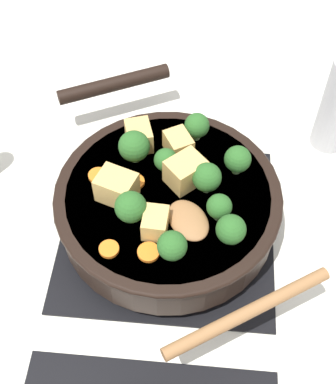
# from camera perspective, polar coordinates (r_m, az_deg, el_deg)

# --- Properties ---
(ground_plane) EXTENTS (2.40, 2.40, 0.00)m
(ground_plane) POSITION_cam_1_polar(r_m,az_deg,el_deg) (0.80, -0.00, -3.74)
(ground_plane) COLOR silver
(front_burner_grate) EXTENTS (0.31, 0.31, 0.03)m
(front_burner_grate) POSITION_cam_1_polar(r_m,az_deg,el_deg) (0.79, -0.00, -3.26)
(front_burner_grate) COLOR black
(front_burner_grate) RESTS_ON ground_plane
(skillet_pan) EXTENTS (0.36, 0.43, 0.06)m
(skillet_pan) POSITION_cam_1_polar(r_m,az_deg,el_deg) (0.75, -0.07, -1.08)
(skillet_pan) COLOR black
(skillet_pan) RESTS_ON front_burner_grate
(wooden_spoon) EXTENTS (0.21, 0.23, 0.02)m
(wooden_spoon) POSITION_cam_1_polar(r_m,az_deg,el_deg) (0.66, 5.53, -8.10)
(wooden_spoon) COLOR olive
(wooden_spoon) RESTS_ON skillet_pan
(tofu_cube_center_large) EXTENTS (0.05, 0.05, 0.03)m
(tofu_cube_center_large) POSITION_cam_1_polar(r_m,az_deg,el_deg) (0.77, -3.12, 5.97)
(tofu_cube_center_large) COLOR tan
(tofu_cube_center_large) RESTS_ON skillet_pan
(tofu_cube_near_handle) EXTENTS (0.06, 0.05, 0.04)m
(tofu_cube_near_handle) POSITION_cam_1_polar(r_m,az_deg,el_deg) (0.71, -5.49, 0.52)
(tofu_cube_near_handle) COLOR tan
(tofu_cube_near_handle) RESTS_ON skillet_pan
(tofu_cube_east_chunk) EXTENTS (0.06, 0.06, 0.04)m
(tofu_cube_east_chunk) POSITION_cam_1_polar(r_m,az_deg,el_deg) (0.72, 1.88, 2.21)
(tofu_cube_east_chunk) COLOR tan
(tofu_cube_east_chunk) RESTS_ON skillet_pan
(tofu_cube_west_chunk) EXTENTS (0.05, 0.05, 0.03)m
(tofu_cube_west_chunk) POSITION_cam_1_polar(r_m,az_deg,el_deg) (0.76, 1.11, 5.12)
(tofu_cube_west_chunk) COLOR tan
(tofu_cube_west_chunk) RESTS_ON skillet_pan
(tofu_cube_back_piece) EXTENTS (0.03, 0.04, 0.03)m
(tofu_cube_back_piece) POSITION_cam_1_polar(r_m,az_deg,el_deg) (0.68, -1.35, -3.32)
(tofu_cube_back_piece) COLOR tan
(tofu_cube_back_piece) RESTS_ON skillet_pan
(broccoli_floret_near_spoon) EXTENTS (0.04, 0.04, 0.05)m
(broccoli_floret_near_spoon) POSITION_cam_1_polar(r_m,az_deg,el_deg) (0.68, -4.00, -1.62)
(broccoli_floret_near_spoon) COLOR #709956
(broccoli_floret_near_spoon) RESTS_ON skillet_pan
(broccoli_floret_center_top) EXTENTS (0.03, 0.03, 0.04)m
(broccoli_floret_center_top) POSITION_cam_1_polar(r_m,az_deg,el_deg) (0.69, 5.48, -1.59)
(broccoli_floret_center_top) COLOR #709956
(broccoli_floret_center_top) RESTS_ON skillet_pan
(broccoli_floret_east_rim) EXTENTS (0.04, 0.04, 0.04)m
(broccoli_floret_east_rim) POSITION_cam_1_polar(r_m,az_deg,el_deg) (0.77, 3.10, 7.07)
(broccoli_floret_east_rim) COLOR #709956
(broccoli_floret_east_rim) RESTS_ON skillet_pan
(broccoli_floret_west_rim) EXTENTS (0.04, 0.04, 0.05)m
(broccoli_floret_west_rim) POSITION_cam_1_polar(r_m,az_deg,el_deg) (0.71, 4.16, 1.55)
(broccoli_floret_west_rim) COLOR #709956
(broccoli_floret_west_rim) RESTS_ON skillet_pan
(broccoli_floret_north_edge) EXTENTS (0.04, 0.04, 0.04)m
(broccoli_floret_north_edge) POSITION_cam_1_polar(r_m,az_deg,el_deg) (0.65, 0.44, -5.78)
(broccoli_floret_north_edge) COLOR #709956
(broccoli_floret_north_edge) RESTS_ON skillet_pan
(broccoli_floret_south_cluster) EXTENTS (0.04, 0.04, 0.04)m
(broccoli_floret_south_cluster) POSITION_cam_1_polar(r_m,az_deg,el_deg) (0.74, 7.44, 3.47)
(broccoli_floret_south_cluster) COLOR #709956
(broccoli_floret_south_cluster) RESTS_ON skillet_pan
(broccoli_floret_mid_floret) EXTENTS (0.04, 0.04, 0.05)m
(broccoli_floret_mid_floret) POSITION_cam_1_polar(r_m,az_deg,el_deg) (0.74, -3.64, 4.87)
(broccoli_floret_mid_floret) COLOR #709956
(broccoli_floret_mid_floret) RESTS_ON skillet_pan
(broccoli_floret_small_inner) EXTENTS (0.04, 0.04, 0.05)m
(broccoli_floret_small_inner) POSITION_cam_1_polar(r_m,az_deg,el_deg) (0.67, 6.73, -4.01)
(broccoli_floret_small_inner) COLOR #709956
(broccoli_floret_small_inner) RESTS_ON skillet_pan
(broccoli_floret_tall_stem) EXTENTS (0.03, 0.03, 0.04)m
(broccoli_floret_tall_stem) POSITION_cam_1_polar(r_m,az_deg,el_deg) (0.73, -0.24, 3.40)
(broccoli_floret_tall_stem) COLOR #709956
(broccoli_floret_tall_stem) RESTS_ON skillet_pan
(carrot_slice_orange_thin) EXTENTS (0.03, 0.03, 0.01)m
(carrot_slice_orange_thin) POSITION_cam_1_polar(r_m,az_deg,el_deg) (0.68, -6.31, -6.07)
(carrot_slice_orange_thin) COLOR orange
(carrot_slice_orange_thin) RESTS_ON skillet_pan
(carrot_slice_near_center) EXTENTS (0.03, 0.03, 0.01)m
(carrot_slice_near_center) POSITION_cam_1_polar(r_m,az_deg,el_deg) (0.67, -2.09, -6.44)
(carrot_slice_near_center) COLOR orange
(carrot_slice_near_center) RESTS_ON skillet_pan
(carrot_slice_edge_slice) EXTENTS (0.03, 0.03, 0.01)m
(carrot_slice_edge_slice) POSITION_cam_1_polar(r_m,az_deg,el_deg) (0.75, -7.49, 1.76)
(carrot_slice_edge_slice) COLOR orange
(carrot_slice_edge_slice) RESTS_ON skillet_pan
(carrot_slice_under_broccoli) EXTENTS (0.03, 0.03, 0.01)m
(carrot_slice_under_broccoli) POSITION_cam_1_polar(r_m,az_deg,el_deg) (0.74, -3.51, 1.08)
(carrot_slice_under_broccoli) COLOR orange
(carrot_slice_under_broccoli) RESTS_ON skillet_pan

